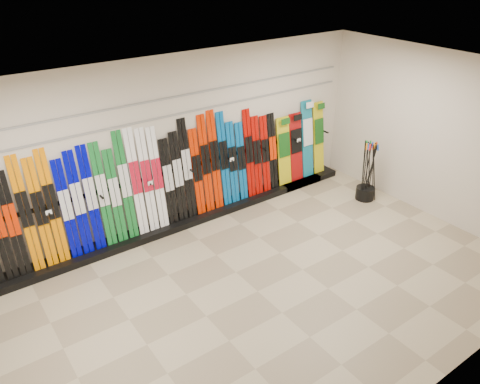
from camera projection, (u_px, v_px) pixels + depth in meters
floor at (258, 291)px, 6.86m from camera, size 8.00×8.00×0.00m
back_wall at (170, 144)px, 7.95m from camera, size 8.00×0.00×8.00m
right_wall at (440, 138)px, 8.21m from camera, size 0.00×5.00×5.00m
ceiling at (262, 90)px, 5.45m from camera, size 8.00×8.00×0.00m
ski_rack_base at (192, 218)px, 8.59m from camera, size 8.00×0.40×0.12m
skis at (151, 183)px, 7.85m from camera, size 5.37×0.29×1.83m
snowboards at (301, 144)px, 9.65m from camera, size 1.25×0.25×1.60m
pole_bin at (365, 193)px, 9.31m from camera, size 0.36×0.36×0.25m
ski_poles at (368, 171)px, 9.07m from camera, size 0.32×0.36×1.18m
slatwall_rail_0 at (168, 116)px, 7.70m from camera, size 7.60×0.02×0.03m
slatwall_rail_1 at (167, 98)px, 7.56m from camera, size 7.60×0.02×0.03m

